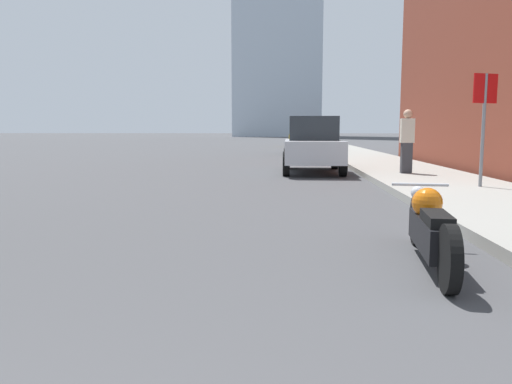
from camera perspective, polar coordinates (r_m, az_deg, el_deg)
The scene contains 7 objects.
sidewalk at distance 40.14m, azimuth 8.59°, elevation 5.24°, with size 2.93×240.00×0.15m.
motorcycle at distance 5.27m, azimuth 19.28°, elevation -3.90°, with size 0.62×2.36×0.74m.
parked_car_silver at distance 15.81m, azimuth 6.49°, elevation 5.39°, with size 1.86×4.28×1.74m.
parked_car_black at distance 27.90m, azimuth 5.68°, elevation 6.13°, with size 1.89×4.24×1.74m.
parked_car_yellow at distance 40.71m, azimuth 5.01°, elevation 6.39°, with size 1.89×4.01×1.69m.
stop_sign at distance 11.45m, azimuth 24.63°, elevation 8.49°, with size 0.57×0.26×2.33m.
pedestrian at distance 14.30m, azimuth 16.87°, elevation 5.66°, with size 0.36×0.24×1.74m.
Camera 1 is at (1.39, 0.05, 1.33)m, focal length 35.00 mm.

